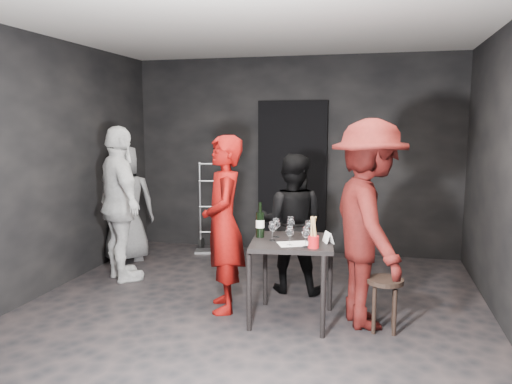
% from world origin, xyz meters
% --- Properties ---
extents(floor, '(4.50, 5.00, 0.02)m').
position_xyz_m(floor, '(0.00, 0.00, 0.00)').
color(floor, black).
rests_on(floor, ground).
extents(ceiling, '(4.50, 5.00, 0.02)m').
position_xyz_m(ceiling, '(0.00, 0.00, 2.70)').
color(ceiling, silver).
rests_on(ceiling, ground).
extents(wall_back, '(4.50, 0.04, 2.70)m').
position_xyz_m(wall_back, '(0.00, 2.50, 1.35)').
color(wall_back, black).
rests_on(wall_back, ground).
extents(wall_front, '(4.50, 0.04, 2.70)m').
position_xyz_m(wall_front, '(0.00, -2.50, 1.35)').
color(wall_front, black).
rests_on(wall_front, ground).
extents(wall_left, '(0.04, 5.00, 2.70)m').
position_xyz_m(wall_left, '(-2.25, 0.00, 1.35)').
color(wall_left, black).
rests_on(wall_left, ground).
extents(doorway, '(0.95, 0.10, 2.10)m').
position_xyz_m(doorway, '(0.00, 2.44, 1.05)').
color(doorway, black).
rests_on(doorway, ground).
extents(wallbox_upper, '(0.12, 0.06, 0.12)m').
position_xyz_m(wallbox_upper, '(0.85, 2.45, 1.45)').
color(wallbox_upper, '#B7B7B2').
rests_on(wallbox_upper, wall_back).
extents(wallbox_lower, '(0.10, 0.06, 0.14)m').
position_xyz_m(wallbox_lower, '(1.05, 2.45, 1.40)').
color(wallbox_lower, '#B7B7B2').
rests_on(wallbox_lower, wall_back).
extents(hand_truck, '(0.42, 0.35, 1.25)m').
position_xyz_m(hand_truck, '(-1.10, 2.21, 0.23)').
color(hand_truck, '#B2B2B7').
rests_on(hand_truck, floor).
extents(tasting_table, '(0.72, 0.72, 0.75)m').
position_xyz_m(tasting_table, '(0.42, -0.00, 0.65)').
color(tasting_table, black).
rests_on(tasting_table, floor).
extents(stool, '(0.31, 0.31, 0.47)m').
position_xyz_m(stool, '(1.24, -0.05, 0.36)').
color(stool, black).
rests_on(stool, floor).
extents(server_red, '(0.67, 0.81, 1.90)m').
position_xyz_m(server_red, '(-0.27, 0.12, 0.95)').
color(server_red, maroon).
rests_on(server_red, floor).
extents(woman_black, '(0.73, 0.42, 1.46)m').
position_xyz_m(woman_black, '(0.27, 0.82, 0.73)').
color(woman_black, black).
rests_on(woman_black, floor).
extents(man_maroon, '(1.13, 1.60, 2.25)m').
position_xyz_m(man_maroon, '(1.08, 0.07, 1.13)').
color(man_maroon, '#430E0C').
rests_on(man_maroon, floor).
extents(bystander_cream, '(1.29, 1.26, 2.09)m').
position_xyz_m(bystander_cream, '(-1.68, 0.71, 1.04)').
color(bystander_cream, white).
rests_on(bystander_cream, floor).
extents(bystander_grey, '(0.86, 0.76, 1.55)m').
position_xyz_m(bystander_grey, '(-2.02, 1.46, 0.77)').
color(bystander_grey, slate).
rests_on(bystander_grey, floor).
extents(tasting_mat, '(0.34, 0.29, 0.00)m').
position_xyz_m(tasting_mat, '(0.46, -0.14, 0.75)').
color(tasting_mat, white).
rests_on(tasting_mat, tasting_table).
extents(wine_glass_a, '(0.10, 0.10, 0.19)m').
position_xyz_m(wine_glass_a, '(0.25, -0.06, 0.85)').
color(wine_glass_a, white).
rests_on(wine_glass_a, tasting_table).
extents(wine_glass_b, '(0.09, 0.09, 0.20)m').
position_xyz_m(wine_glass_b, '(0.25, 0.08, 0.85)').
color(wine_glass_b, white).
rests_on(wine_glass_b, tasting_table).
extents(wine_glass_c, '(0.10, 0.10, 0.20)m').
position_xyz_m(wine_glass_c, '(0.37, 0.18, 0.85)').
color(wine_glass_c, white).
rests_on(wine_glass_c, tasting_table).
extents(wine_glass_d, '(0.07, 0.07, 0.19)m').
position_xyz_m(wine_glass_d, '(0.43, -0.19, 0.84)').
color(wine_glass_d, white).
rests_on(wine_glass_d, tasting_table).
extents(wine_glass_e, '(0.09, 0.09, 0.19)m').
position_xyz_m(wine_glass_e, '(0.57, -0.23, 0.84)').
color(wine_glass_e, white).
rests_on(wine_glass_e, tasting_table).
extents(wine_glass_f, '(0.10, 0.10, 0.21)m').
position_xyz_m(wine_glass_f, '(0.57, -0.01, 0.85)').
color(wine_glass_f, white).
rests_on(wine_glass_f, tasting_table).
extents(wine_bottle, '(0.08, 0.08, 0.33)m').
position_xyz_m(wine_bottle, '(0.11, 0.05, 0.88)').
color(wine_bottle, black).
rests_on(wine_bottle, tasting_table).
extents(breadstick_cup, '(0.09, 0.09, 0.29)m').
position_xyz_m(breadstick_cup, '(0.64, -0.23, 0.88)').
color(breadstick_cup, red).
rests_on(breadstick_cup, tasting_table).
extents(reserved_card, '(0.13, 0.15, 0.10)m').
position_xyz_m(reserved_card, '(0.73, -0.03, 0.80)').
color(reserved_card, white).
rests_on(reserved_card, tasting_table).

